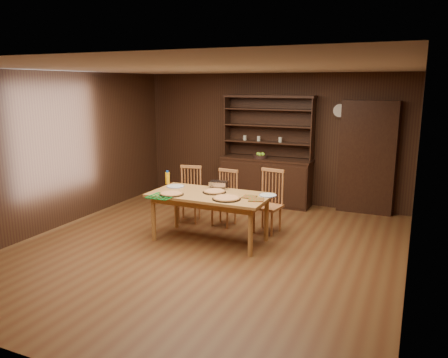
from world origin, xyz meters
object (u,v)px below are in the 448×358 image
at_px(china_hutch, 266,175).
at_px(juice_bottle, 167,178).
at_px(chair_right, 270,199).
at_px(dining_table, 210,199).
at_px(chair_center, 226,196).
at_px(chair_left, 190,192).

height_order(china_hutch, juice_bottle, china_hutch).
xyz_separation_m(chair_right, juice_bottle, (-1.64, -0.49, 0.30)).
bearing_deg(chair_right, china_hutch, 119.06).
relative_size(china_hutch, chair_right, 2.10).
bearing_deg(china_hutch, dining_table, -92.24).
height_order(dining_table, chair_right, chair_right).
bearing_deg(dining_table, juice_bottle, 161.57).
bearing_deg(chair_center, dining_table, -77.33).
bearing_deg(juice_bottle, chair_left, 71.64).
distance_m(dining_table, juice_bottle, 1.01).
relative_size(china_hutch, juice_bottle, 9.67).
height_order(chair_right, juice_bottle, chair_right).
bearing_deg(juice_bottle, chair_right, 16.66).
xyz_separation_m(chair_left, chair_center, (0.67, 0.05, -0.01)).
bearing_deg(chair_right, chair_center, -174.49).
height_order(chair_center, juice_bottle, juice_bottle).
distance_m(chair_left, juice_bottle, 0.61).
bearing_deg(chair_left, china_hutch, 48.99).
bearing_deg(chair_right, juice_bottle, -154.85).
xyz_separation_m(dining_table, chair_left, (-0.78, 0.79, -0.15)).
height_order(dining_table, chair_left, chair_left).
distance_m(dining_table, chair_left, 1.12).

